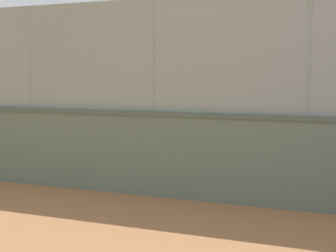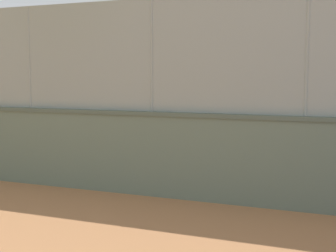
{
  "view_description": "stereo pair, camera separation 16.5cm",
  "coord_description": "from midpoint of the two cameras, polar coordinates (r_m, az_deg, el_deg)",
  "views": [
    {
      "loc": [
        -3.87,
        17.83,
        2.45
      ],
      "look_at": [
        0.77,
        6.74,
        1.16
      ],
      "focal_mm": 50.45,
      "sensor_mm": 36.0,
      "label": 1
    },
    {
      "loc": [
        -4.02,
        17.76,
        2.45
      ],
      "look_at": [
        0.77,
        6.74,
        1.16
      ],
      "focal_mm": 50.45,
      "sensor_mm": 36.0,
      "label": 2
    }
  ],
  "objects": [
    {
      "name": "ground_plane",
      "position": [
        18.39,
        10.89,
        -1.65
      ],
      "size": [
        260.0,
        260.0,
        0.0
      ],
      "primitive_type": "plane",
      "color": "#A36B42"
    },
    {
      "name": "player_crossing_court",
      "position": [
        15.96,
        -14.52,
        0.59
      ],
      "size": [
        0.8,
        1.14,
        1.64
      ],
      "color": "#B2B2B2",
      "rests_on": "ground_plane"
    },
    {
      "name": "spare_ball_by_wall",
      "position": [
        12.92,
        -16.01,
        -4.6
      ],
      "size": [
        0.2,
        0.2,
        0.2
      ],
      "primitive_type": "sphere",
      "color": "yellow",
      "rests_on": "ground_plane"
    },
    {
      "name": "fence_panel_on_wall",
      "position": [
        10.27,
        -9.26,
        8.3
      ],
      "size": [
        33.19,
        0.93,
        2.26
      ],
      "color": "gray",
      "rests_on": "perimeter_wall"
    },
    {
      "name": "perimeter_wall",
      "position": [
        10.39,
        -9.08,
        -2.71
      ],
      "size": [
        33.81,
        1.29,
        1.73
      ],
      "color": "slate",
      "rests_on": "ground_plane"
    }
  ]
}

